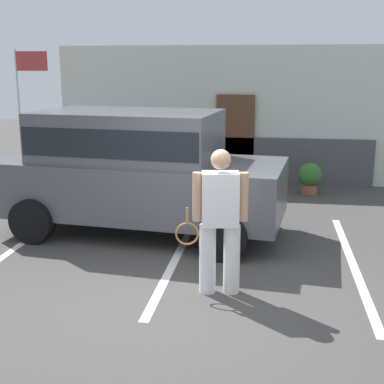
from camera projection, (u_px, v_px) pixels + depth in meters
ground_plane at (179, 298)px, 6.53m from camera, size 40.00×40.00×0.00m
parking_stripe_0 at (19, 246)px, 8.38m from camera, size 0.12×4.40×0.01m
parking_stripe_1 at (178, 254)px, 8.01m from camera, size 0.12×4.40×0.01m
parking_stripe_2 at (353, 263)px, 7.64m from camera, size 0.12×4.40×0.01m
house_frontage at (227, 119)px, 12.71m from camera, size 8.16×0.40×3.22m
parked_suv at (137, 166)px, 8.82m from camera, size 4.78×2.56×2.05m
tennis_player_man at (220, 220)px, 6.48m from camera, size 0.93×0.34×1.82m
potted_plant_by_porch at (310, 177)px, 11.67m from camera, size 0.53×0.53×0.69m
flag_pole at (25, 91)px, 12.70m from camera, size 0.80×0.08×3.14m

